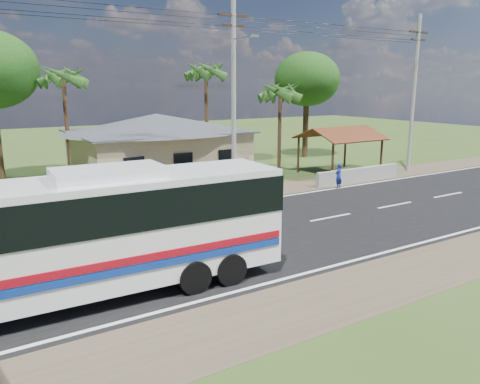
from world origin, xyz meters
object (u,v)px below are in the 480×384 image
Objects in this scene: coach_bus at (76,228)px; person at (339,176)px; waiting_shed at (340,135)px; motorcycle at (206,196)px.

person is (17.16, 7.49, -1.43)m from coach_bus.
waiting_shed is at bearing -149.49° from person.
motorcycle is 8.84m from person.
motorcycle is (-12.44, -3.25, -2.24)m from waiting_shed.
waiting_shed reaches higher than motorcycle.
coach_bus reaches higher than motorcycle.
coach_bus is 18.77m from person.
coach_bus is 11.72m from motorcycle.
coach_bus is at bearing 148.02° from motorcycle.
waiting_shed is 3.32× the size of person.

